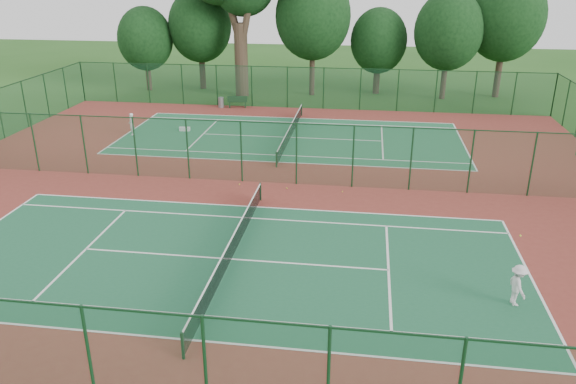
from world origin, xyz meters
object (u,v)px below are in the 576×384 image
(player_near, at_px, (518,285))
(bench, at_px, (237,102))
(kit_bag, at_px, (185,129))
(player_far, at_px, (131,124))
(trash_bin, at_px, (221,102))

(player_near, distance_m, bench, 32.69)
(bench, height_order, kit_bag, bench)
(player_far, xyz_separation_m, bench, (5.62, 9.27, -0.26))
(player_far, bearing_deg, trash_bin, 133.40)
(trash_bin, height_order, kit_bag, trash_bin)
(player_far, distance_m, trash_bin, 10.08)
(player_near, height_order, kit_bag, player_near)
(player_near, distance_m, player_far, 29.15)
(bench, bearing_deg, player_far, -132.61)
(player_near, xyz_separation_m, player_far, (-22.20, 18.90, 0.01))
(player_near, relative_size, trash_bin, 1.78)
(bench, relative_size, kit_bag, 2.25)
(trash_bin, xyz_separation_m, bench, (1.42, 0.11, 0.10))
(trash_bin, distance_m, bench, 1.43)
(player_far, relative_size, trash_bin, 1.80)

